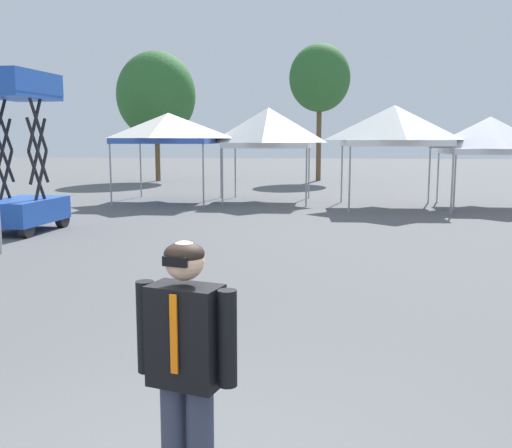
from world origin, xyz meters
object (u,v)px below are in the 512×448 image
at_px(scissor_lift, 22,184).
at_px(canopy_tent_behind_right, 490,135).
at_px(tree_behind_tents_right, 320,78).
at_px(traffic_cone_lot_center, 185,332).
at_px(canopy_tent_right_of_center, 394,126).
at_px(person_foreground, 186,366).
at_px(canopy_tent_behind_center, 168,128).
at_px(tree_behind_tents_center, 156,95).
at_px(canopy_tent_far_left, 268,128).

bearing_deg(scissor_lift, canopy_tent_behind_right, 28.12).
distance_m(canopy_tent_behind_right, tree_behind_tents_right, 14.25).
relative_size(tree_behind_tents_right, traffic_cone_lot_center, 13.56).
height_order(canopy_tent_right_of_center, person_foreground, canopy_tent_right_of_center).
height_order(canopy_tent_behind_center, tree_behind_tents_right, tree_behind_tents_right).
height_order(canopy_tent_behind_center, traffic_cone_lot_center, canopy_tent_behind_center).
bearing_deg(tree_behind_tents_right, canopy_tent_behind_right, -64.65).
bearing_deg(traffic_cone_lot_center, person_foreground, -76.46).
relative_size(canopy_tent_behind_center, canopy_tent_right_of_center, 1.01).
bearing_deg(tree_behind_tents_right, tree_behind_tents_center, -171.83).
distance_m(canopy_tent_far_left, tree_behind_tents_right, 12.19).
bearing_deg(tree_behind_tents_right, canopy_tent_far_left, -99.04).
bearing_deg(canopy_tent_behind_center, canopy_tent_right_of_center, -6.93).
bearing_deg(canopy_tent_behind_right, canopy_tent_behind_center, 178.18).
bearing_deg(canopy_tent_right_of_center, scissor_lift, -146.95).
xyz_separation_m(person_foreground, tree_behind_tents_right, (0.67, 30.59, 4.70)).
height_order(canopy_tent_right_of_center, scissor_lift, scissor_lift).
bearing_deg(canopy_tent_behind_center, tree_behind_tents_right, 65.43).
xyz_separation_m(canopy_tent_far_left, traffic_cone_lot_center, (0.51, -16.12, -2.50)).
height_order(canopy_tent_far_left, tree_behind_tents_center, tree_behind_tents_center).
xyz_separation_m(canopy_tent_behind_right, tree_behind_tents_right, (-5.94, 12.54, 3.24)).
bearing_deg(scissor_lift, canopy_tent_right_of_center, 33.05).
height_order(canopy_tent_behind_center, person_foreground, canopy_tent_behind_center).
relative_size(canopy_tent_right_of_center, scissor_lift, 0.88).
distance_m(canopy_tent_right_of_center, scissor_lift, 12.08).
distance_m(canopy_tent_right_of_center, traffic_cone_lot_center, 15.37).
xyz_separation_m(canopy_tent_far_left, tree_behind_tents_right, (1.86, 11.68, 2.95)).
bearing_deg(canopy_tent_behind_center, person_foreground, -75.13).
bearing_deg(tree_behind_tents_right, person_foreground, -91.26).
bearing_deg(canopy_tent_behind_right, tree_behind_tents_center, 143.17).
bearing_deg(traffic_cone_lot_center, canopy_tent_far_left, 91.82).
height_order(canopy_tent_behind_center, scissor_lift, scissor_lift).
distance_m(canopy_tent_behind_center, tree_behind_tents_center, 11.60).
height_order(canopy_tent_behind_right, scissor_lift, scissor_lift).
bearing_deg(canopy_tent_far_left, person_foreground, -86.42).
relative_size(canopy_tent_far_left, tree_behind_tents_right, 0.46).
xyz_separation_m(canopy_tent_behind_center, person_foreground, (4.89, -18.41, -1.72)).
distance_m(person_foreground, traffic_cone_lot_center, 2.96).
relative_size(scissor_lift, tree_behind_tents_center, 0.56).
relative_size(canopy_tent_right_of_center, tree_behind_tents_right, 0.46).
xyz_separation_m(canopy_tent_behind_center, canopy_tent_far_left, (3.71, 0.49, 0.02)).
xyz_separation_m(canopy_tent_behind_center, canopy_tent_behind_right, (11.50, -0.37, -0.27)).
height_order(tree_behind_tents_right, traffic_cone_lot_center, tree_behind_tents_right).
xyz_separation_m(canopy_tent_far_left, tree_behind_tents_center, (-7.21, 10.38, 2.00)).
distance_m(canopy_tent_behind_right, tree_behind_tents_center, 18.89).
bearing_deg(canopy_tent_behind_center, scissor_lift, -104.03).
xyz_separation_m(tree_behind_tents_center, traffic_cone_lot_center, (7.72, -26.50, -4.49)).
bearing_deg(scissor_lift, person_foreground, -58.15).
xyz_separation_m(canopy_tent_behind_center, traffic_cone_lot_center, (4.22, -15.63, -2.48)).
distance_m(scissor_lift, traffic_cone_lot_center, 10.19).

